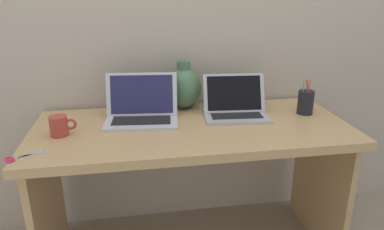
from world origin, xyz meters
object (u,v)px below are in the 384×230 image
object	(u,v)px
laptop_left	(142,109)
laptop_right	(235,105)
green_vase	(184,87)
pen_cup	(306,102)
coffee_mug	(59,126)
scissors	(18,158)

from	to	relation	value
laptop_left	laptop_right	size ratio (longest dim) A/B	1.11
green_vase	laptop_left	bearing A→B (deg)	-145.33
green_vase	pen_cup	world-z (taller)	green_vase
laptop_right	green_vase	bearing A→B (deg)	144.80
laptop_right	coffee_mug	xyz separation A→B (m)	(-0.82, -0.12, -0.01)
laptop_left	green_vase	xyz separation A→B (m)	(0.23, 0.16, 0.05)
laptop_left	green_vase	distance (m)	0.28
laptop_left	pen_cup	size ratio (longest dim) A/B	2.02
laptop_left	green_vase	size ratio (longest dim) A/B	1.43
green_vase	scissors	bearing A→B (deg)	-145.10
green_vase	coffee_mug	world-z (taller)	green_vase
pen_cup	laptop_left	bearing A→B (deg)	177.27
laptop_left	green_vase	bearing A→B (deg)	34.67
green_vase	scissors	world-z (taller)	green_vase
laptop_right	pen_cup	world-z (taller)	laptop_right
pen_cup	scissors	world-z (taller)	pen_cup
pen_cup	laptop_right	bearing A→B (deg)	175.00
laptop_left	pen_cup	bearing A→B (deg)	-2.73
laptop_right	coffee_mug	size ratio (longest dim) A/B	2.85
green_vase	coffee_mug	xyz separation A→B (m)	(-0.58, -0.29, -0.07)
pen_cup	scissors	xyz separation A→B (m)	(-1.29, -0.29, -0.06)
green_vase	scissors	xyz separation A→B (m)	(-0.70, -0.49, -0.11)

